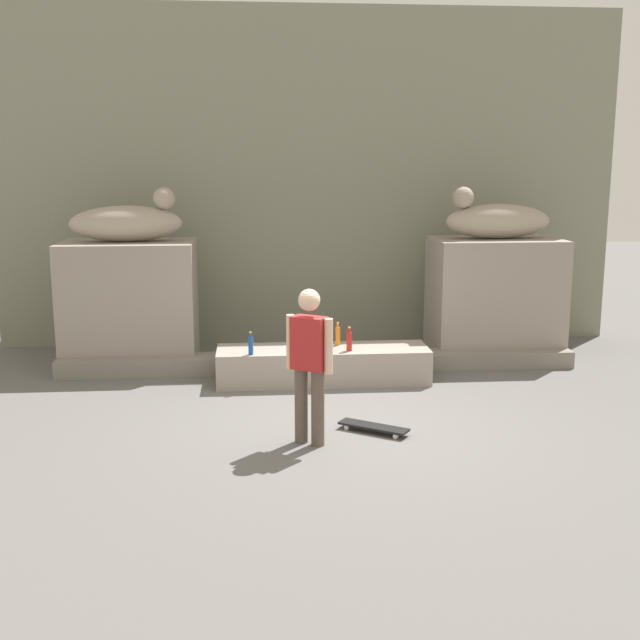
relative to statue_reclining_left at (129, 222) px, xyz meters
The scene contains 13 objects.
ground_plane 4.57m from the statue_reclining_left, 48.26° to the right, with size 40.00×40.00×0.00m, color #605E5B.
facade_wall 3.15m from the statue_reclining_left, 29.36° to the left, with size 10.03×0.60×5.35m, color gray.
pedestal_left 1.19m from the statue_reclining_left, behind, with size 1.91×1.21×1.82m, color gray.
pedestal_right 5.57m from the statue_reclining_left, ahead, with size 1.91×1.21×1.82m, color gray.
statue_reclining_left is the anchor object (origin of this frame).
statue_reclining_right 5.40m from the statue_reclining_left, ahead, with size 1.62×0.63×0.78m.
ledge_block 3.50m from the statue_reclining_left, 24.28° to the right, with size 2.87×0.80×0.47m, color gray.
skater 4.48m from the statue_reclining_left, 57.19° to the right, with size 0.47×0.36×1.67m.
skateboard 4.98m from the statue_reclining_left, 47.35° to the right, with size 0.77×0.62×0.08m.
bottle_red 3.67m from the statue_reclining_left, 24.90° to the right, with size 0.08×0.08×0.32m.
bottle_blue 2.75m from the statue_reclining_left, 41.33° to the right, with size 0.06×0.06×0.31m.
bottle_orange 3.45m from the statue_reclining_left, 19.94° to the right, with size 0.07×0.07×0.32m.
stair_step 3.41m from the statue_reclining_left, 13.04° to the right, with size 7.39×0.50×0.24m, color gray.
Camera 1 is at (-0.93, -8.60, 2.95)m, focal length 44.41 mm.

